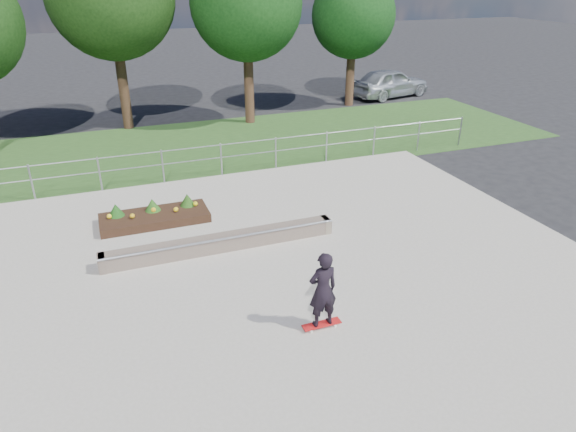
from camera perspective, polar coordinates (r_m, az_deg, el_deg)
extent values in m
plane|color=black|center=(11.79, 1.69, -7.93)|extent=(120.00, 120.00, 0.00)
cube|color=#25461C|center=(21.44, -9.62, 7.54)|extent=(30.00, 8.00, 0.02)
cube|color=gray|center=(11.78, 1.69, -7.81)|extent=(15.00, 15.00, 0.06)
cylinder|color=#9C9FA4|center=(17.73, -26.59, 3.30)|extent=(0.06, 0.06, 1.20)
cylinder|color=#92949A|center=(17.60, -20.18, 4.32)|extent=(0.06, 0.06, 1.20)
cylinder|color=gray|center=(17.69, -13.74, 5.29)|extent=(0.06, 0.06, 1.20)
cylinder|color=#93959B|center=(18.00, -7.42, 6.17)|extent=(0.06, 0.06, 1.20)
cylinder|color=gray|center=(18.53, -1.37, 6.95)|extent=(0.06, 0.06, 1.20)
cylinder|color=gray|center=(19.25, 4.30, 7.60)|extent=(0.06, 0.06, 1.20)
cylinder|color=gray|center=(20.14, 9.53, 8.14)|extent=(0.06, 0.06, 1.20)
cylinder|color=gray|center=(21.19, 14.29, 8.57)|extent=(0.06, 0.06, 1.20)
cylinder|color=gray|center=(22.36, 18.58, 8.91)|extent=(0.06, 0.06, 1.20)
cylinder|color=#9B9DA4|center=(17.83, -7.52, 7.84)|extent=(20.00, 0.04, 0.04)
cylinder|color=gray|center=(17.97, -7.44, 6.48)|extent=(20.00, 0.04, 0.04)
cylinder|color=black|center=(24.59, -17.76, 13.07)|extent=(0.44, 0.44, 3.38)
cylinder|color=#352015|center=(24.56, -4.35, 13.89)|extent=(0.44, 0.44, 3.15)
sphere|color=black|center=(24.09, -4.66, 22.48)|extent=(4.90, 4.90, 4.90)
cylinder|color=#362015|center=(28.19, 6.90, 14.82)|extent=(0.44, 0.44, 2.70)
sphere|color=black|center=(27.78, 7.26, 21.21)|extent=(4.20, 4.20, 4.20)
cube|color=brown|center=(13.19, -7.37, -2.94)|extent=(6.00, 0.40, 0.40)
cylinder|color=#94979C|center=(12.92, -7.20, -2.56)|extent=(6.00, 0.06, 0.06)
cube|color=brown|center=(12.96, -19.94, -4.96)|extent=(0.15, 0.42, 0.40)
cube|color=#695E4D|center=(14.03, 4.18, -0.96)|extent=(0.15, 0.42, 0.40)
cube|color=black|center=(15.03, -14.59, -0.20)|extent=(3.00, 1.20, 0.25)
sphere|color=yellow|center=(15.00, -19.24, -0.03)|extent=(0.14, 0.14, 0.14)
sphere|color=gold|center=(14.82, -16.91, 0.01)|extent=(0.14, 0.14, 0.14)
sphere|color=yellow|center=(15.04, -14.72, 0.66)|extent=(0.14, 0.14, 0.14)
sphere|color=yellow|center=(14.91, -12.35, 0.71)|extent=(0.14, 0.14, 0.14)
sphere|color=yellow|center=(15.17, -10.25, 1.35)|extent=(0.14, 0.14, 0.14)
cone|color=#144012|center=(15.10, -18.58, 0.65)|extent=(0.44, 0.44, 0.36)
cone|color=#1D4914|center=(15.13, -14.84, 1.23)|extent=(0.44, 0.44, 0.36)
cone|color=#1C4012|center=(15.24, -11.12, 1.79)|extent=(0.44, 0.44, 0.36)
cylinder|color=silver|center=(10.37, 2.63, -12.69)|extent=(0.05, 0.03, 0.05)
cylinder|color=silver|center=(10.50, 2.23, -12.13)|extent=(0.05, 0.03, 0.05)
cylinder|color=white|center=(10.55, 5.28, -12.04)|extent=(0.05, 0.03, 0.05)
cylinder|color=silver|center=(10.68, 4.86, -11.49)|extent=(0.05, 0.03, 0.05)
cylinder|color=#A0A0A5|center=(10.42, 2.43, -12.30)|extent=(0.02, 0.18, 0.02)
cylinder|color=gray|center=(10.60, 5.07, -11.65)|extent=(0.02, 0.18, 0.02)
cube|color=#AE1515|center=(10.50, 3.77, -11.89)|extent=(0.80, 0.21, 0.02)
imported|color=black|center=(10.02, 3.90, -8.17)|extent=(0.60, 0.41, 1.61)
imported|color=#A2A6AC|center=(30.58, 11.27, 14.33)|extent=(5.06, 2.91, 1.62)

